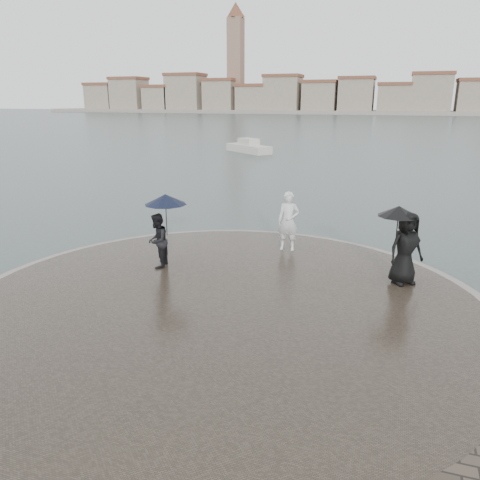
% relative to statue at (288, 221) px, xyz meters
% --- Properties ---
extents(ground, '(400.00, 400.00, 0.00)m').
position_rel_statue_xyz_m(ground, '(-0.55, -7.75, -1.26)').
color(ground, '#2B3835').
rests_on(ground, ground).
extents(kerb_ring, '(12.50, 12.50, 0.32)m').
position_rel_statue_xyz_m(kerb_ring, '(-0.55, -4.25, -1.10)').
color(kerb_ring, gray).
rests_on(kerb_ring, ground).
extents(quay_tip, '(11.90, 11.90, 0.36)m').
position_rel_statue_xyz_m(quay_tip, '(-0.55, -4.25, -1.08)').
color(quay_tip, '#2D261E').
rests_on(quay_tip, ground).
extents(statue, '(0.69, 0.49, 1.80)m').
position_rel_statue_xyz_m(statue, '(0.00, 0.00, 0.00)').
color(statue, silver).
rests_on(statue, quay_tip).
extents(visitor_left, '(1.17, 1.13, 2.04)m').
position_rel_statue_xyz_m(visitor_left, '(-2.93, -2.65, 0.27)').
color(visitor_left, black).
rests_on(visitor_left, quay_tip).
extents(visitor_right, '(1.30, 1.11, 1.95)m').
position_rel_statue_xyz_m(visitor_right, '(3.32, -1.74, 0.22)').
color(visitor_right, black).
rests_on(visitor_right, quay_tip).
extents(far_skyline, '(260.00, 20.00, 37.00)m').
position_rel_statue_xyz_m(far_skyline, '(-6.84, 152.96, 4.35)').
color(far_skyline, gray).
rests_on(far_skyline, ground).
extents(boats, '(33.94, 18.58, 1.50)m').
position_rel_statue_xyz_m(boats, '(6.59, 34.40, -0.88)').
color(boats, beige).
rests_on(boats, ground).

